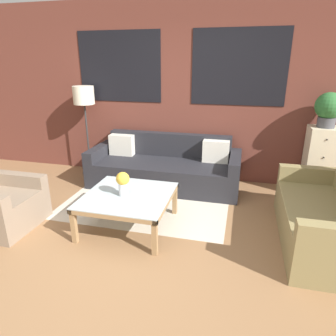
{
  "coord_description": "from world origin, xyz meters",
  "views": [
    {
      "loc": [
        1.07,
        -2.39,
        1.9
      ],
      "look_at": [
        0.16,
        1.24,
        0.55
      ],
      "focal_mm": 32.0,
      "sensor_mm": 36.0,
      "label": 1
    }
  ],
  "objects": [
    {
      "name": "ground_plane",
      "position": [
        0.0,
        0.0,
        0.0
      ],
      "size": [
        16.0,
        16.0,
        0.0
      ],
      "primitive_type": "plane",
      "color": "#8E6642"
    },
    {
      "name": "wall_back_brick",
      "position": [
        0.0,
        2.44,
        1.41
      ],
      "size": [
        8.4,
        0.09,
        2.8
      ],
      "color": "brown",
      "rests_on": "ground_plane"
    },
    {
      "name": "rug",
      "position": [
        -0.16,
        1.19,
        0.0
      ],
      "size": [
        2.27,
        1.44,
        0.0
      ],
      "color": "beige",
      "rests_on": "ground_plane"
    },
    {
      "name": "couch_dark",
      "position": [
        -0.07,
        1.95,
        0.28
      ],
      "size": [
        2.34,
        0.88,
        0.78
      ],
      "color": "#232328",
      "rests_on": "ground_plane"
    },
    {
      "name": "settee_vintage",
      "position": [
        2.04,
        0.76,
        0.31
      ],
      "size": [
        0.8,
        1.64,
        0.92
      ],
      "color": "olive",
      "rests_on": "ground_plane"
    },
    {
      "name": "coffee_table",
      "position": [
        -0.16,
        0.58,
        0.37
      ],
      "size": [
        0.99,
        0.99,
        0.42
      ],
      "color": "silver",
      "rests_on": "ground_plane"
    },
    {
      "name": "floor_lamp",
      "position": [
        -1.49,
        2.13,
        1.29
      ],
      "size": [
        0.34,
        0.34,
        1.51
      ],
      "color": "#2D2D2D",
      "rests_on": "ground_plane"
    },
    {
      "name": "drawer_cabinet",
      "position": [
        2.2,
        2.16,
        0.51
      ],
      "size": [
        0.4,
        0.42,
        1.02
      ],
      "color": "beige",
      "rests_on": "ground_plane"
    },
    {
      "name": "potted_plant",
      "position": [
        2.2,
        2.16,
        1.28
      ],
      "size": [
        0.37,
        0.37,
        0.48
      ],
      "color": "#47474C",
      "rests_on": "drawer_cabinet"
    },
    {
      "name": "flower_vase",
      "position": [
        -0.2,
        0.55,
        0.59
      ],
      "size": [
        0.15,
        0.15,
        0.28
      ],
      "color": "silver",
      "rests_on": "coffee_table"
    }
  ]
}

